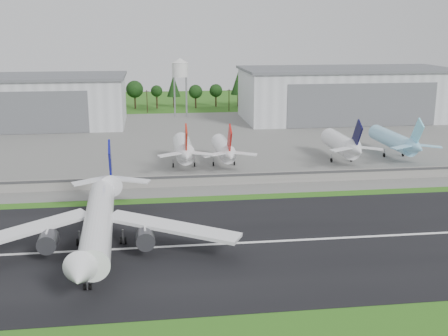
{
  "coord_description": "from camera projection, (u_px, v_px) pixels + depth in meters",
  "views": [
    {
      "loc": [
        -20.69,
        -100.15,
        44.85
      ],
      "look_at": [
        -2.02,
        40.0,
        9.0
      ],
      "focal_mm": 45.0,
      "sensor_mm": 36.0,
      "label": 1
    }
  ],
  "objects": [
    {
      "name": "parked_jet_red_a",
      "position": [
        184.0,
        149.0,
        180.63
      ],
      "size": [
        7.36,
        31.29,
        16.81
      ],
      "color": "white",
      "rests_on": "ground"
    },
    {
      "name": "parked_jet_navy",
      "position": [
        344.0,
        145.0,
        187.45
      ],
      "size": [
        7.36,
        31.29,
        16.92
      ],
      "color": "white",
      "rests_on": "ground"
    },
    {
      "name": "water_tower",
      "position": [
        180.0,
        68.0,
        280.98
      ],
      "size": [
        8.4,
        8.4,
        29.4
      ],
      "color": "#99999E",
      "rests_on": "ground"
    },
    {
      "name": "main_airliner",
      "position": [
        99.0,
        229.0,
        113.81
      ],
      "size": [
        57.24,
        59.18,
        18.17
      ],
      "rotation": [
        0.0,
        0.0,
        3.18
      ],
      "color": "white",
      "rests_on": "runway"
    },
    {
      "name": "hangar_west",
      "position": [
        18.0,
        101.0,
        255.26
      ],
      "size": [
        97.0,
        44.0,
        23.2
      ],
      "color": "silver",
      "rests_on": "ground"
    },
    {
      "name": "parked_jet_skyblue",
      "position": [
        396.0,
        141.0,
        194.96
      ],
      "size": [
        7.36,
        37.29,
        16.63
      ],
      "color": "#8ED2F6",
      "rests_on": "ground"
    },
    {
      "name": "apron",
      "position": [
        203.0,
        141.0,
        225.19
      ],
      "size": [
        320.0,
        150.0,
        0.1
      ],
      "primitive_type": "cube",
      "color": "slate",
      "rests_on": "ground"
    },
    {
      "name": "runway_centerline",
      "position": [
        252.0,
        242.0,
        119.48
      ],
      "size": [
        220.0,
        1.0,
        0.02
      ],
      "primitive_type": "cube",
      "color": "white",
      "rests_on": "runway"
    },
    {
      "name": "treeline",
      "position": [
        187.0,
        108.0,
        316.48
      ],
      "size": [
        320.0,
        16.0,
        22.0
      ],
      "primitive_type": null,
      "color": "black",
      "rests_on": "ground"
    },
    {
      "name": "utility_poles",
      "position": [
        189.0,
        112.0,
        302.07
      ],
      "size": [
        230.0,
        3.0,
        12.0
      ],
      "primitive_type": null,
      "color": "black",
      "rests_on": "ground"
    },
    {
      "name": "ground",
      "position": [
        261.0,
        262.0,
        109.9
      ],
      "size": [
        600.0,
        600.0,
        0.0
      ],
      "primitive_type": "plane",
      "color": "#265A15",
      "rests_on": "ground"
    },
    {
      "name": "blast_fence",
      "position": [
        224.0,
        179.0,
        162.29
      ],
      "size": [
        240.0,
        0.61,
        3.5
      ],
      "color": "gray",
      "rests_on": "ground"
    },
    {
      "name": "ground_vehicle",
      "position": [
        96.0,
        259.0,
        109.23
      ],
      "size": [
        5.73,
        4.18,
        1.45
      ],
      "primitive_type": "imported",
      "rotation": [
        0.0,
        0.0,
        1.96
      ],
      "color": "#BCCD18",
      "rests_on": "runway"
    },
    {
      "name": "runway",
      "position": [
        252.0,
        243.0,
        119.49
      ],
      "size": [
        320.0,
        60.0,
        0.1
      ],
      "primitive_type": "cube",
      "color": "black",
      "rests_on": "ground"
    },
    {
      "name": "parked_jet_red_b",
      "position": [
        224.0,
        149.0,
        182.35
      ],
      "size": [
        7.36,
        31.29,
        16.4
      ],
      "color": "white",
      "rests_on": "ground"
    },
    {
      "name": "hangar_east",
      "position": [
        346.0,
        94.0,
        274.85
      ],
      "size": [
        102.0,
        47.0,
        25.2
      ],
      "color": "silver",
      "rests_on": "ground"
    }
  ]
}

